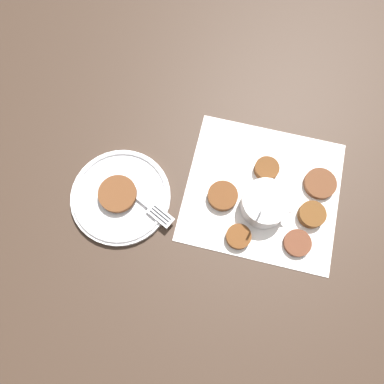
% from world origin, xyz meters
% --- Properties ---
extents(ground_plane, '(4.00, 4.00, 0.00)m').
position_xyz_m(ground_plane, '(0.00, 0.00, 0.00)').
color(ground_plane, '#38281E').
extents(napkin, '(0.41, 0.38, 0.00)m').
position_xyz_m(napkin, '(-0.02, -0.03, 0.00)').
color(napkin, white).
rests_on(napkin, ground_plane).
extents(sauce_bowl, '(0.12, 0.11, 0.10)m').
position_xyz_m(sauce_bowl, '(-0.01, -0.06, 0.03)').
color(sauce_bowl, silver).
rests_on(sauce_bowl, napkin).
extents(fritter_0, '(0.06, 0.06, 0.02)m').
position_xyz_m(fritter_0, '(-0.04, -0.15, 0.01)').
color(fritter_0, brown).
rests_on(fritter_0, napkin).
extents(fritter_1, '(0.07, 0.07, 0.01)m').
position_xyz_m(fritter_1, '(0.09, 0.04, 0.01)').
color(fritter_1, brown).
rests_on(fritter_1, napkin).
extents(fritter_2, '(0.07, 0.07, 0.02)m').
position_xyz_m(fritter_2, '(-0.10, -0.08, 0.01)').
color(fritter_2, brown).
rests_on(fritter_2, napkin).
extents(fritter_3, '(0.06, 0.06, 0.02)m').
position_xyz_m(fritter_3, '(0.10, -0.04, 0.01)').
color(fritter_3, brown).
rests_on(fritter_3, napkin).
extents(fritter_4, '(0.06, 0.06, 0.02)m').
position_xyz_m(fritter_4, '(-0.04, 0.03, 0.01)').
color(fritter_4, brown).
rests_on(fritter_4, napkin).
extents(fritter_5, '(0.06, 0.06, 0.01)m').
position_xyz_m(fritter_5, '(0.09, -0.11, 0.01)').
color(fritter_5, brown).
rests_on(fritter_5, napkin).
extents(serving_plate, '(0.23, 0.23, 0.02)m').
position_xyz_m(serving_plate, '(-0.32, -0.17, 0.01)').
color(serving_plate, silver).
rests_on(serving_plate, ground_plane).
extents(fritter_on_plate, '(0.09, 0.09, 0.01)m').
position_xyz_m(fritter_on_plate, '(-0.32, -0.18, 0.03)').
color(fritter_on_plate, brown).
rests_on(fritter_on_plate, serving_plate).
extents(fork, '(0.16, 0.06, 0.00)m').
position_xyz_m(fork, '(-0.24, -0.17, 0.02)').
color(fork, silver).
rests_on(fork, serving_plate).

